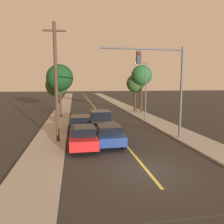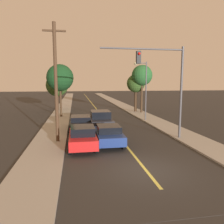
# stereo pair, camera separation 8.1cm
# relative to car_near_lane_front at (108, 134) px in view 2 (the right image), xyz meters

# --- Properties ---
(ground_plane) EXTENTS (200.00, 200.00, 0.00)m
(ground_plane) POSITION_rel_car_near_lane_front_xyz_m (1.17, -4.91, -0.75)
(ground_plane) COLOR #2D2B28
(road_surface) EXTENTS (8.36, 80.00, 0.01)m
(road_surface) POSITION_rel_car_near_lane_front_xyz_m (1.17, 31.09, -0.75)
(road_surface) COLOR #2D2B28
(road_surface) RESTS_ON ground
(sidewalk_left) EXTENTS (2.50, 80.00, 0.12)m
(sidewalk_left) POSITION_rel_car_near_lane_front_xyz_m (-4.26, 31.09, -0.69)
(sidewalk_left) COLOR #9E998E
(sidewalk_left) RESTS_ON ground
(sidewalk_right) EXTENTS (2.50, 80.00, 0.12)m
(sidewalk_right) POSITION_rel_car_near_lane_front_xyz_m (6.60, 31.09, -0.69)
(sidewalk_right) COLOR #9E998E
(sidewalk_right) RESTS_ON ground
(car_near_lane_front) EXTENTS (1.91, 4.05, 1.42)m
(car_near_lane_front) POSITION_rel_car_near_lane_front_xyz_m (0.00, 0.00, 0.00)
(car_near_lane_front) COLOR navy
(car_near_lane_front) RESTS_ON ground
(car_near_lane_second) EXTENTS (2.07, 4.79, 1.79)m
(car_near_lane_second) POSITION_rel_car_near_lane_front_xyz_m (0.00, 5.12, 0.15)
(car_near_lane_second) COLOR black
(car_near_lane_second) RESTS_ON ground
(car_outer_lane_front) EXTENTS (1.90, 4.16, 1.50)m
(car_outer_lane_front) POSITION_rel_car_near_lane_front_xyz_m (-1.84, -0.46, 0.02)
(car_outer_lane_front) COLOR red
(car_outer_lane_front) RESTS_ON ground
(car_outer_lane_second) EXTENTS (2.07, 4.71, 1.37)m
(car_outer_lane_second) POSITION_rel_car_near_lane_front_xyz_m (-1.84, 5.05, -0.03)
(car_outer_lane_second) COLOR black
(car_outer_lane_second) RESTS_ON ground
(traffic_signal_mast) EXTENTS (6.33, 0.42, 6.95)m
(traffic_signal_mast) POSITION_rel_car_near_lane_front_xyz_m (4.31, 0.68, 4.14)
(traffic_signal_mast) COLOR #47474C
(traffic_signal_mast) RESTS_ON ground
(streetlamp_right) EXTENTS (1.50, 0.36, 6.58)m
(streetlamp_right) POSITION_rel_car_near_lane_front_xyz_m (5.35, 8.98, 3.61)
(streetlamp_right) COLOR #47474C
(streetlamp_right) RESTS_ON ground
(utility_pole_left) EXTENTS (1.60, 0.24, 8.44)m
(utility_pole_left) POSITION_rel_car_near_lane_front_xyz_m (-3.61, 1.17, 3.75)
(utility_pole_left) COLOR #422D1E
(utility_pole_left) RESTS_ON ground
(tree_left_near) EXTENTS (3.33, 3.33, 6.53)m
(tree_left_near) POSITION_rel_car_near_lane_front_xyz_m (-4.08, 13.11, 4.21)
(tree_left_near) COLOR #3D2B1C
(tree_left_near) RESTS_ON ground
(tree_left_far) EXTENTS (3.45, 3.45, 5.56)m
(tree_left_far) POSITION_rel_car_near_lane_front_xyz_m (-5.02, 20.30, 3.19)
(tree_left_far) COLOR #3D2B1C
(tree_left_far) RESTS_ON ground
(tree_right_near) EXTENTS (2.65, 2.65, 5.47)m
(tree_right_near) POSITION_rel_car_near_lane_front_xyz_m (6.55, 16.20, 3.44)
(tree_right_near) COLOR #3D2B1C
(tree_right_near) RESTS_ON ground
(tree_right_far) EXTENTS (2.91, 2.91, 6.73)m
(tree_right_far) POSITION_rel_car_near_lane_front_xyz_m (7.13, 15.13, 4.60)
(tree_right_far) COLOR #3D2B1C
(tree_right_far) RESTS_ON ground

